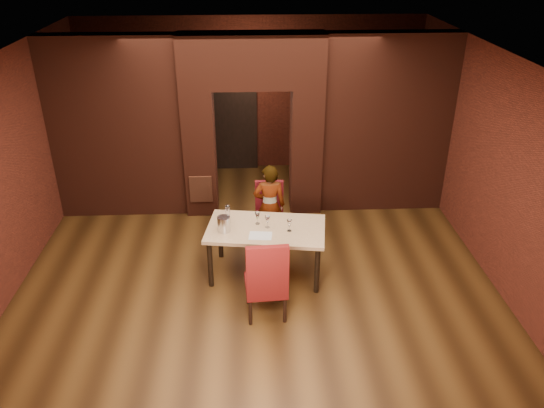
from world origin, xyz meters
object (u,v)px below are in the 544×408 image
(chair_near, at_px, (266,276))
(wine_glass_a, at_px, (257,218))
(wine_glass_b, at_px, (267,222))
(water_bottle, at_px, (228,214))
(chair_far, at_px, (270,214))
(wine_glass_c, at_px, (289,225))
(potted_plant, at_px, (315,223))
(dining_table, at_px, (266,251))
(wine_bucket, at_px, (224,224))
(person_seated, at_px, (269,206))

(chair_near, distance_m, wine_glass_a, 1.10)
(wine_glass_b, height_order, water_bottle, water_bottle)
(chair_far, xyz_separation_m, wine_glass_c, (0.24, -1.04, 0.38))
(chair_near, relative_size, potted_plant, 3.02)
(dining_table, relative_size, wine_glass_c, 9.27)
(dining_table, height_order, wine_bucket, wine_bucket)
(wine_glass_a, bearing_deg, wine_glass_b, -38.46)
(person_seated, bearing_deg, chair_near, 83.36)
(dining_table, relative_size, wine_glass_a, 8.94)
(dining_table, xyz_separation_m, water_bottle, (-0.56, 0.17, 0.55))
(person_seated, xyz_separation_m, potted_plant, (0.79, 0.31, -0.51))
(chair_far, xyz_separation_m, wine_glass_a, (-0.21, -0.81, 0.39))
(chair_far, relative_size, wine_glass_a, 5.36)
(wine_glass_a, distance_m, wine_glass_c, 0.51)
(chair_near, relative_size, wine_bucket, 5.23)
(water_bottle, height_order, potted_plant, water_bottle)
(water_bottle, bearing_deg, chair_near, -64.73)
(wine_bucket, relative_size, potted_plant, 0.58)
(wine_glass_a, bearing_deg, wine_glass_c, -27.04)
(chair_near, relative_size, wine_glass_b, 6.39)
(chair_near, height_order, potted_plant, chair_near)
(dining_table, xyz_separation_m, chair_far, (0.09, 0.93, 0.11))
(person_seated, distance_m, potted_plant, 1.00)
(wine_glass_b, bearing_deg, wine_bucket, -173.14)
(dining_table, xyz_separation_m, wine_glass_a, (-0.12, 0.12, 0.50))
(wine_bucket, xyz_separation_m, water_bottle, (0.05, 0.24, 0.04))
(wine_glass_a, bearing_deg, person_seated, 74.03)
(chair_near, height_order, wine_glass_c, chair_near)
(chair_near, bearing_deg, person_seated, -97.71)
(dining_table, height_order, chair_near, chair_near)
(chair_near, bearing_deg, wine_bucket, -60.18)
(chair_far, bearing_deg, potted_plant, 16.54)
(water_bottle, bearing_deg, wine_glass_a, -6.13)
(wine_glass_b, distance_m, potted_plant, 1.60)
(dining_table, distance_m, chair_far, 0.94)
(dining_table, xyz_separation_m, chair_near, (-0.04, -0.93, 0.20))
(dining_table, distance_m, person_seated, 0.91)
(person_seated, bearing_deg, water_bottle, 43.96)
(chair_far, xyz_separation_m, person_seated, (-0.00, -0.09, 0.20))
(chair_near, distance_m, potted_plant, 2.32)
(wine_glass_c, bearing_deg, chair_far, 102.99)
(chair_far, height_order, wine_glass_a, chair_far)
(wine_glass_a, height_order, wine_glass_b, wine_glass_a)
(water_bottle, distance_m, potted_plant, 1.90)
(chair_far, height_order, chair_near, chair_near)
(wine_bucket, bearing_deg, chair_far, 55.06)
(wine_bucket, bearing_deg, potted_plant, 39.40)
(wine_bucket, distance_m, water_bottle, 0.24)
(chair_far, bearing_deg, water_bottle, -129.43)
(wine_glass_c, distance_m, water_bottle, 0.93)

